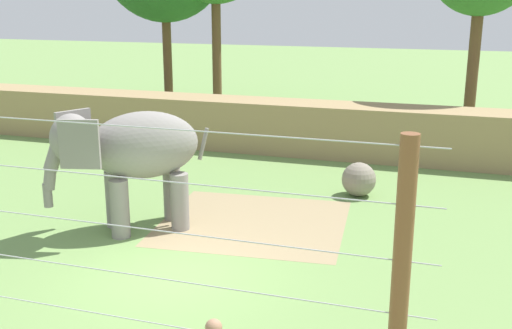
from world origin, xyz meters
name	(u,v)px	position (x,y,z in m)	size (l,w,h in m)	color
ground_plane	(175,275)	(0.00, 0.00, 0.00)	(120.00, 120.00, 0.00)	#6B8E4C
dirt_patch	(253,222)	(0.59, 3.43, 0.00)	(4.64, 4.32, 0.01)	#937F5B
embankment_wall	(302,128)	(0.00, 10.96, 0.94)	(36.00, 1.80, 1.87)	#997F56
elephant	(132,152)	(-2.06, 2.09, 1.99)	(3.52, 3.19, 3.00)	gray
enrichment_ball	(359,179)	(2.81, 6.45, 0.49)	(0.99, 0.99, 0.99)	gray
cable_fence	(87,238)	(0.00, -3.03, 1.99)	(10.48, 0.25, 3.96)	brown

